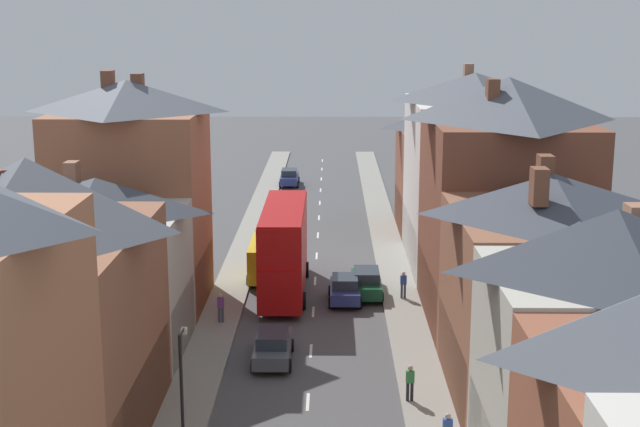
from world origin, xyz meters
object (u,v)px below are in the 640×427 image
double_decker_bus_lead (284,248)px  car_parked_right_a (345,289)px  car_parked_left_a (273,346)px  pedestrian_far_right (403,283)px  car_near_blue (366,282)px  pedestrian_far_left (221,306)px  car_near_silver (289,177)px  street_lamp (182,394)px  delivery_van (266,258)px  pedestrian_mid_right (410,381)px

double_decker_bus_lead → car_parked_right_a: size_ratio=2.80×
car_parked_left_a → pedestrian_far_right: 11.87m
car_parked_right_a → car_parked_left_a: bearing=-111.4°
double_decker_bus_lead → car_near_blue: double_decker_bus_lead is taller
pedestrian_far_left → pedestrian_far_right: bearing=23.1°
car_near_silver → street_lamp: 57.05m
delivery_van → pedestrian_mid_right: size_ratio=3.23×
pedestrian_far_right → pedestrian_far_left: bearing=-156.9°
car_near_silver → delivery_van: delivery_van is taller
car_near_silver → pedestrian_far_left: pedestrian_far_left is taller
car_parked_left_a → car_near_silver: bearing=91.6°
car_parked_right_a → car_near_silver: bearing=97.6°
pedestrian_far_left → pedestrian_far_right: 11.05m
double_decker_bus_lead → delivery_van: (-1.29, 2.95, -1.48)m
car_near_silver → street_lamp: street_lamp is taller
pedestrian_far_left → pedestrian_far_right: size_ratio=1.00×
car_parked_left_a → pedestrian_far_right: size_ratio=2.65×
car_parked_right_a → car_near_blue: bearing=44.4°
double_decker_bus_lead → car_parked_left_a: (0.01, -10.92, -2.02)m
pedestrian_far_right → car_near_silver: bearing=102.9°
car_near_silver → pedestrian_far_left: size_ratio=2.76×
car_parked_right_a → pedestrian_far_left: size_ratio=2.39×
delivery_van → pedestrian_far_right: (8.33, -4.29, -0.30)m
car_parked_left_a → double_decker_bus_lead: bearing=90.0°
double_decker_bus_lead → street_lamp: (-2.44, -22.03, 0.43)m
car_parked_left_a → delivery_van: (-1.30, 13.86, 0.54)m
car_near_silver → car_parked_left_a: (1.30, -45.88, -0.03)m
car_near_blue → pedestrian_mid_right: bearing=-85.2°
car_near_blue → pedestrian_far_left: 9.58m
street_lamp → car_near_silver: bearing=88.8°
car_near_silver → street_lamp: (-1.15, -56.99, 2.42)m
pedestrian_mid_right → street_lamp: (-8.63, -6.40, 2.21)m
car_parked_left_a → delivery_van: delivery_van is taller
pedestrian_far_right → street_lamp: 22.85m
pedestrian_mid_right → pedestrian_far_left: (-9.31, 9.95, 0.00)m
double_decker_bus_lead → car_parked_left_a: bearing=-90.0°
car_near_blue → delivery_van: 7.10m
double_decker_bus_lead → street_lamp: bearing=-96.3°
car_parked_right_a → pedestrian_far_left: 7.81m
pedestrian_far_left → car_near_silver: bearing=87.4°
car_parked_right_a → pedestrian_far_right: bearing=6.5°
car_parked_right_a → pedestrian_far_left: bearing=-149.7°
car_near_blue → pedestrian_mid_right: pedestrian_mid_right is taller
car_parked_left_a → pedestrian_mid_right: 7.77m
double_decker_bus_lead → car_near_blue: size_ratio=2.42×
delivery_van → pedestrian_far_left: 8.82m
car_near_blue → delivery_van: bearing=151.2°
car_near_blue → pedestrian_far_left: bearing=-147.0°
pedestrian_far_right → double_decker_bus_lead: bearing=169.1°
car_near_blue → delivery_van: size_ratio=0.86×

